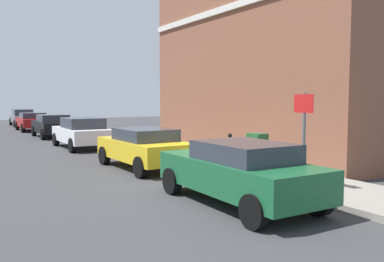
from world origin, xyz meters
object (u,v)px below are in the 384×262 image
car_yellow (144,147)px  street_sign (304,126)px  car_green (239,171)px  car_white (82,132)px  car_black (53,125)px  car_red (33,121)px  utility_cabinet (257,154)px  bollard_near_cabinet (230,148)px  car_grey (23,117)px

car_yellow → street_sign: size_ratio=1.76×
street_sign → car_green: bearing=176.8°
car_white → car_black: (0.08, 6.35, -0.02)m
car_yellow → car_red: 18.88m
car_yellow → car_red: (-0.17, 18.88, -0.02)m
utility_cabinet → bollard_near_cabinet: bearing=86.1°
car_green → street_sign: (1.87, -0.10, 0.92)m
utility_cabinet → street_sign: (-0.53, -2.28, 0.98)m
street_sign → bollard_near_cabinet: bearing=80.4°
car_green → bollard_near_cabinet: size_ratio=4.07×
car_green → car_red: car_green is taller
utility_cabinet → bollard_near_cabinet: 1.46m
car_black → car_grey: car_grey is taller
car_yellow → street_sign: 5.72m
car_white → street_sign: (1.82, -12.02, 0.91)m
bollard_near_cabinet → street_sign: (-0.63, -3.73, 0.96)m
car_grey → street_sign: size_ratio=1.88×
car_yellow → car_black: (-0.05, 12.99, 0.01)m
car_white → car_black: bearing=-0.6°
car_red → car_white: bearing=-179.0°
car_green → utility_cabinet: car_green is taller
car_black → utility_cabinet: 16.25m
car_red → bollard_near_cabinet: size_ratio=3.81×
car_green → street_sign: 2.09m
car_black → utility_cabinet: car_black is taller
car_black → bollard_near_cabinet: 14.83m
car_yellow → car_white: bearing=-0.2°
car_red → utility_cabinet: 22.11m
car_yellow → car_white: size_ratio=0.98×
car_yellow → utility_cabinet: (2.22, -3.10, -0.04)m
car_green → utility_cabinet: size_ratio=3.67×
utility_cabinet → bollard_near_cabinet: (0.10, 1.46, 0.02)m
car_black → car_grey: (0.15, 12.05, 0.02)m
car_yellow → bollard_near_cabinet: car_yellow is taller
utility_cabinet → car_green: bearing=-137.9°
car_black → car_red: (-0.13, 5.89, -0.03)m
bollard_near_cabinet → car_green: bearing=-124.6°
car_black → car_yellow: bearing=-179.5°
street_sign → car_red: bearing=94.4°
bollard_near_cabinet → street_sign: bearing=-99.6°
car_yellow → street_sign: street_sign is taller
car_green → car_white: size_ratio=1.02×
car_black → car_grey: 12.05m
car_yellow → bollard_near_cabinet: (2.32, -1.65, -0.02)m
car_black → utility_cabinet: size_ratio=3.45×
car_green → bollard_near_cabinet: (2.50, 3.63, -0.04)m
car_grey → street_sign: (1.59, -30.42, 0.91)m
car_red → bollard_near_cabinet: car_red is taller
car_grey → car_red: bearing=179.1°
car_grey → utility_cabinet: car_grey is taller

